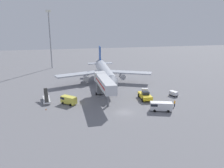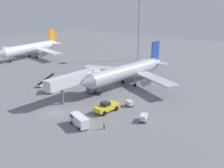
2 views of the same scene
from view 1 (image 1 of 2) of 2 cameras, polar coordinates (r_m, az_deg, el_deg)
The scene contains 12 objects.
ground_plane at distance 58.99m, azimuth 2.91°, elevation -7.05°, with size 300.00×300.00×0.00m, color slate.
airplane_at_gate at distance 84.70m, azimuth -1.92°, elevation 3.15°, with size 36.65×38.67×12.49m.
jet_bridge at distance 66.21m, azimuth -2.05°, elevation 0.35°, with size 3.45×17.81×7.19m.
pushback_tug at distance 68.74m, azimuth 8.29°, elevation -2.89°, with size 3.38×6.61×2.52m.
belt_loader_truck at distance 68.91m, azimuth -16.12°, elevation -3.65°, with size 2.50×6.75×3.17m.
service_van_far_left at distance 60.57m, azimuth 12.05°, elevation -5.42°, with size 5.91×3.68×2.35m.
service_van_rear_right at distance 65.26m, azimuth -10.88°, elevation -3.89°, with size 4.59×4.56×2.27m.
baggage_cart_near_left at distance 75.30m, azimuth 8.19°, elevation -1.57°, with size 2.38×1.95×1.45m.
baggage_cart_far_center at distance 73.79m, azimuth 15.18°, elevation -2.29°, with size 2.15×2.91×1.49m.
ground_crew_worker_foreground at distance 64.70m, azimuth 15.42°, elevation -4.64°, with size 0.39×0.39×1.83m.
safety_cone_alpha at distance 62.75m, azimuth -16.22°, elevation -6.03°, with size 0.33×0.33×0.51m.
apron_light_mast at distance 117.32m, azimuth -15.41°, elevation 13.13°, with size 2.40×2.40×28.05m.
Camera 1 is at (-15.39, -52.41, 22.28)m, focal length 36.48 mm.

